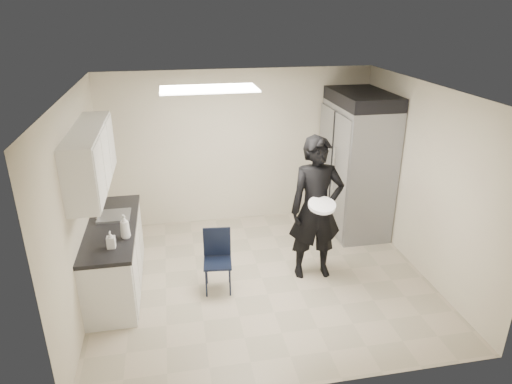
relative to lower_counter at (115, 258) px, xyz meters
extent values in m
plane|color=tan|center=(1.95, -0.20, -0.43)|extent=(4.50, 4.50, 0.00)
plane|color=silver|center=(1.95, -0.20, 2.17)|extent=(4.50, 4.50, 0.00)
plane|color=beige|center=(1.95, 1.80, 0.87)|extent=(4.50, 0.00, 4.50)
plane|color=beige|center=(-0.30, -0.20, 0.87)|extent=(0.00, 4.00, 4.00)
plane|color=beige|center=(4.20, -0.20, 0.87)|extent=(0.00, 4.00, 4.00)
cube|color=white|center=(1.35, 0.20, 2.14)|extent=(1.20, 0.60, 0.02)
cube|color=silver|center=(0.00, 0.00, 0.00)|extent=(0.60, 1.90, 0.86)
cube|color=black|center=(0.00, 0.00, 0.46)|extent=(0.64, 1.95, 0.05)
cube|color=gray|center=(0.02, 0.25, 0.44)|extent=(0.42, 0.40, 0.14)
cylinder|color=silver|center=(-0.18, 0.25, 0.59)|extent=(0.02, 0.02, 0.24)
cube|color=silver|center=(-0.13, 0.00, 1.40)|extent=(0.35, 1.80, 0.75)
cube|color=black|center=(-0.19, 1.15, 1.19)|extent=(0.22, 0.30, 0.35)
cube|color=yellow|center=(-0.29, -0.10, 0.79)|extent=(0.00, 0.12, 0.07)
cube|color=yellow|center=(-0.29, 0.10, 0.75)|extent=(0.00, 0.12, 0.07)
cube|color=gray|center=(3.78, 1.07, 0.62)|extent=(0.80, 1.35, 2.10)
cube|color=black|center=(3.78, 1.07, 1.77)|extent=(0.80, 1.35, 0.20)
cube|color=black|center=(1.33, -0.36, -0.02)|extent=(0.40, 0.40, 0.81)
imported|color=black|center=(2.69, -0.21, 0.57)|extent=(0.76, 0.52, 2.00)
cylinder|color=white|center=(2.68, -0.46, 0.74)|extent=(0.37, 0.37, 0.04)
imported|color=white|center=(0.22, -0.39, 0.63)|extent=(0.16, 0.16, 0.31)
imported|color=#B2B3BF|center=(0.07, -0.61, 0.59)|extent=(0.10, 0.10, 0.21)
camera|label=1|loc=(0.86, -5.51, 3.12)|focal=32.00mm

